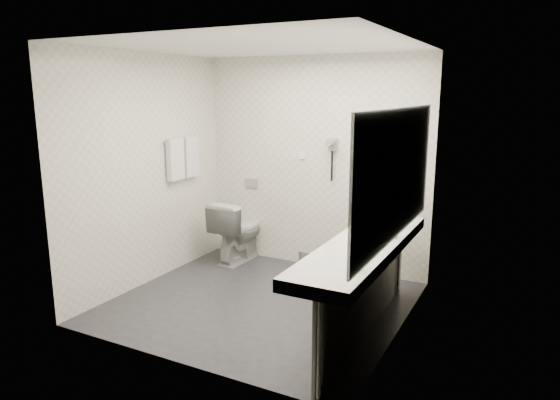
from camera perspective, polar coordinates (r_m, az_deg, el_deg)
The scene contains 31 objects.
floor at distance 5.21m, azimuth -2.27°, elevation -11.50°, with size 2.80×2.80×0.00m, color #27272C.
ceiling at distance 4.79m, azimuth -2.53°, elevation 17.03°, with size 2.80×2.80×0.00m, color white.
wall_back at distance 6.00m, azimuth 3.82°, elevation 4.07°, with size 2.80×2.80×0.00m, color silver.
wall_front at distance 3.80m, azimuth -12.20°, elevation -0.92°, with size 2.80×2.80×0.00m, color silver.
wall_left at distance 5.67m, azimuth -14.77°, elevation 3.22°, with size 2.60×2.60×0.00m, color silver.
wall_right at distance 4.34m, azimuth 13.87°, elevation 0.60°, with size 2.60×2.60×0.00m, color silver.
vanity_counter at distance 4.33m, azimuth 9.38°, elevation -5.36°, with size 0.55×2.20×0.10m, color white.
vanity_panel at distance 4.47m, azimuth 9.50°, elevation -10.61°, with size 0.03×2.15×0.75m, color gray.
vanity_post_near at distance 3.58m, azimuth 4.53°, elevation -16.57°, with size 0.06×0.06×0.75m, color silver.
vanity_post_far at distance 5.40m, azimuth 13.28°, elevation -6.71°, with size 0.06×0.06×0.75m, color silver.
mirror at distance 4.11m, azimuth 13.13°, elevation 2.86°, with size 0.02×2.20×1.05m, color #B2BCC6.
basin_near at distance 3.74m, azimuth 6.23°, elevation -7.57°, with size 0.40×0.31×0.05m, color white.
basin_far at distance 4.92m, azimuth 11.78°, elevation -2.90°, with size 0.40×0.31×0.05m, color white.
faucet_near at distance 3.65m, azimuth 9.13°, elevation -6.67°, with size 0.04×0.04×0.15m, color silver.
faucet_far at distance 4.85m, azimuth 14.04°, elevation -2.13°, with size 0.04×0.04×0.15m, color silver.
soap_bottle_a at distance 4.28m, azimuth 9.67°, elevation -4.13°, with size 0.05×0.05×0.11m, color beige.
soap_bottle_b at distance 4.49m, azimuth 10.47°, elevation -3.43°, with size 0.08×0.08×0.10m, color beige.
glass_left at distance 4.48m, azimuth 12.81°, elevation -3.59°, with size 0.06×0.06×0.10m, color silver.
glass_right at distance 4.53m, azimuth 12.41°, elevation -3.33°, with size 0.06×0.06×0.11m, color silver.
toilet at distance 6.33m, azimuth -4.80°, elevation -3.47°, with size 0.44×0.77×0.78m, color white.
flush_plate at distance 6.42m, azimuth -3.24°, elevation 1.90°, with size 0.18×0.02×0.12m, color #B2B5BA.
pedal_bin at distance 5.82m, azimuth 3.24°, elevation -7.28°, with size 0.23×0.23×0.32m, color #B2B5BA.
bin_lid at distance 5.76m, azimuth 3.26°, elevation -5.73°, with size 0.23×0.23×0.01m, color #B2B5BA.
towel_rail at distance 6.02m, azimuth -11.05°, elevation 6.77°, with size 0.02×0.02×0.62m, color silver.
towel_near at distance 5.93m, azimuth -11.73°, elevation 4.53°, with size 0.07×0.24×0.48m, color silver.
towel_far at distance 6.15m, azimuth -10.08°, elevation 4.86°, with size 0.07×0.24×0.48m, color silver.
dryer_cradle at distance 5.84m, azimuth 5.99°, elevation 6.28°, with size 0.10×0.04×0.14m, color gray.
dryer_barrel at distance 5.78m, azimuth 5.74°, elevation 6.52°, with size 0.08×0.08×0.14m, color gray.
dryer_cord at distance 5.86m, azimuth 5.88°, elevation 3.84°, with size 0.02×0.02×0.35m, color black.
switch_plate_a at distance 6.03m, azimuth 2.48°, elevation 5.09°, with size 0.09×0.02×0.09m, color white.
switch_plate_b at distance 5.78m, azimuth 8.80°, elevation 4.64°, with size 0.09×0.02×0.09m, color white.
Camera 1 is at (2.39, -4.14, 2.09)m, focal length 32.37 mm.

